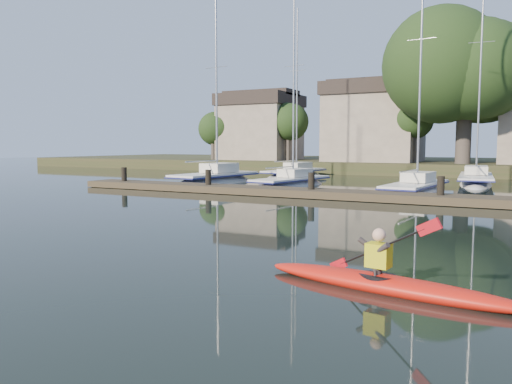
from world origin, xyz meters
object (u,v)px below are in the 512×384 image
at_px(kayak, 385,280).
at_px(sailboat_2, 415,197).
at_px(dock, 372,196).
at_px(sailboat_5, 295,179).
at_px(sailboat_0, 215,187).
at_px(sailboat_6, 475,187).
at_px(sailboat_1, 291,189).

height_order(kayak, sailboat_2, sailboat_2).
bearing_deg(dock, sailboat_2, 73.88).
distance_m(kayak, sailboat_2, 18.61).
xyz_separation_m(kayak, sailboat_2, (-2.66, 18.42, -0.36)).
bearing_deg(sailboat_5, kayak, -57.02).
relative_size(sailboat_0, sailboat_2, 0.96).
relative_size(kayak, sailboat_5, 0.34).
height_order(dock, sailboat_0, sailboat_0).
xyz_separation_m(sailboat_2, sailboat_6, (2.38, 8.06, -0.01)).
bearing_deg(sailboat_2, sailboat_5, 145.00).
height_order(sailboat_5, sailboat_6, sailboat_6).
height_order(kayak, dock, kayak).
relative_size(sailboat_0, sailboat_6, 0.85).
distance_m(dock, sailboat_1, 8.08).
xyz_separation_m(kayak, sailboat_5, (-13.52, 27.69, -0.36)).
xyz_separation_m(kayak, sailboat_0, (-15.61, 19.18, -0.40)).
distance_m(sailboat_2, sailboat_5, 14.28).
xyz_separation_m(sailboat_1, sailboat_6, (9.89, 7.23, -0.01)).
relative_size(dock, sailboat_0, 2.57).
distance_m(sailboat_1, sailboat_2, 7.55).
bearing_deg(kayak, sailboat_0, 138.48).
relative_size(dock, sailboat_6, 2.19).
bearing_deg(sailboat_6, sailboat_5, 170.99).
distance_m(kayak, sailboat_0, 24.73).
bearing_deg(sailboat_2, sailboat_0, -177.87).
bearing_deg(sailboat_0, sailboat_6, 32.19).
bearing_deg(dock, kayak, -74.65).
bearing_deg(dock, sailboat_1, 141.08).
distance_m(kayak, sailboat_1, 21.76).
xyz_separation_m(kayak, dock, (-3.89, 14.17, 0.02)).
bearing_deg(sailboat_6, kayak, -93.12).
bearing_deg(sailboat_0, sailboat_2, 3.38).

